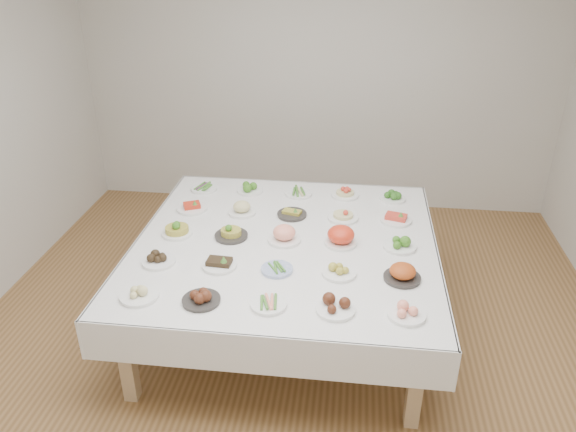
# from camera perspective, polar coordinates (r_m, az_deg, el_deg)

# --- Properties ---
(room_envelope) EXTENTS (5.02, 5.02, 2.81)m
(room_envelope) POSITION_cam_1_polar(r_m,az_deg,el_deg) (3.49, 0.07, 11.16)
(room_envelope) COLOR olive
(room_envelope) RESTS_ON ground
(display_table) EXTENTS (2.21, 2.21, 0.75)m
(display_table) POSITION_cam_1_polar(r_m,az_deg,el_deg) (4.16, -0.25, -3.34)
(display_table) COLOR white
(display_table) RESTS_ON ground
(dish_0) EXTENTS (0.24, 0.24, 0.09)m
(dish_0) POSITION_cam_1_polar(r_m,az_deg,el_deg) (3.62, -14.89, -7.50)
(dish_0) COLOR white
(dish_0) RESTS_ON display_table
(dish_1) EXTENTS (0.23, 0.23, 0.11)m
(dish_1) POSITION_cam_1_polar(r_m,az_deg,el_deg) (3.50, -8.85, -7.93)
(dish_1) COLOR #2E2B28
(dish_1) RESTS_ON display_table
(dish_2) EXTENTS (0.22, 0.22, 0.05)m
(dish_2) POSITION_cam_1_polar(r_m,az_deg,el_deg) (3.44, -1.99, -8.88)
(dish_2) COLOR white
(dish_2) RESTS_ON display_table
(dish_3) EXTENTS (0.23, 0.23, 0.11)m
(dish_3) POSITION_cam_1_polar(r_m,az_deg,el_deg) (3.39, 4.86, -8.91)
(dish_3) COLOR white
(dish_3) RESTS_ON display_table
(dish_4) EXTENTS (0.22, 0.22, 0.10)m
(dish_4) POSITION_cam_1_polar(r_m,az_deg,el_deg) (3.42, 11.99, -9.36)
(dish_4) COLOR white
(dish_4) RESTS_ON display_table
(dish_5) EXTENTS (0.23, 0.23, 0.09)m
(dish_5) POSITION_cam_1_polar(r_m,az_deg,el_deg) (3.95, -13.03, -4.21)
(dish_5) COLOR white
(dish_5) RESTS_ON display_table
(dish_6) EXTENTS (0.23, 0.23, 0.11)m
(dish_6) POSITION_cam_1_polar(r_m,az_deg,el_deg) (3.83, -7.01, -4.53)
(dish_6) COLOR white
(dish_6) RESTS_ON display_table
(dish_7) EXTENTS (0.21, 0.21, 0.05)m
(dish_7) POSITION_cam_1_polar(r_m,az_deg,el_deg) (3.77, -1.13, -5.38)
(dish_7) COLOR #4C66B2
(dish_7) RESTS_ON display_table
(dish_8) EXTENTS (0.23, 0.23, 0.09)m
(dish_8) POSITION_cam_1_polar(r_m,az_deg,el_deg) (3.74, 5.23, -5.45)
(dish_8) COLOR white
(dish_8) RESTS_ON display_table
(dish_9) EXTENTS (0.25, 0.25, 0.15)m
(dish_9) POSITION_cam_1_polar(r_m,az_deg,el_deg) (3.73, 11.59, -5.39)
(dish_9) COLOR #2E2B28
(dish_9) RESTS_ON display_table
(dish_10) EXTENTS (0.24, 0.23, 0.15)m
(dish_10) POSITION_cam_1_polar(r_m,az_deg,el_deg) (4.26, -11.25, -1.03)
(dish_10) COLOR white
(dish_10) RESTS_ON display_table
(dish_11) EXTENTS (0.25, 0.24, 0.15)m
(dish_11) POSITION_cam_1_polar(r_m,az_deg,el_deg) (4.16, -5.82, -1.30)
(dish_11) COLOR #2E2B28
(dish_11) RESTS_ON display_table
(dish_12) EXTENTS (0.24, 0.24, 0.13)m
(dish_12) POSITION_cam_1_polar(r_m,az_deg,el_deg) (4.10, -0.39, -1.87)
(dish_12) COLOR white
(dish_12) RESTS_ON display_table
(dish_13) EXTENTS (0.23, 0.23, 0.15)m
(dish_13) POSITION_cam_1_polar(r_m,az_deg,el_deg) (4.07, 5.40, -1.94)
(dish_13) COLOR white
(dish_13) RESTS_ON display_table
(dish_14) EXTENTS (0.23, 0.23, 0.11)m
(dish_14) POSITION_cam_1_polar(r_m,az_deg,el_deg) (4.09, 11.31, -2.55)
(dish_14) COLOR white
(dish_14) RESTS_ON display_table
(dish_15) EXTENTS (0.24, 0.24, 0.10)m
(dish_15) POSITION_cam_1_polar(r_m,az_deg,el_deg) (4.63, -9.73, 1.02)
(dish_15) COLOR white
(dish_15) RESTS_ON display_table
(dish_16) EXTENTS (0.22, 0.22, 0.12)m
(dish_16) POSITION_cam_1_polar(r_m,az_deg,el_deg) (4.51, -4.71, 0.87)
(dish_16) COLOR white
(dish_16) RESTS_ON display_table
(dish_17) EXTENTS (0.23, 0.23, 0.09)m
(dish_17) POSITION_cam_1_polar(r_m,az_deg,el_deg) (4.47, 0.41, 0.39)
(dish_17) COLOR #2E2B28
(dish_17) RESTS_ON display_table
(dish_18) EXTENTS (0.24, 0.24, 0.12)m
(dish_18) POSITION_cam_1_polar(r_m,az_deg,el_deg) (4.43, 5.63, 0.33)
(dish_18) COLOR white
(dish_18) RESTS_ON display_table
(dish_19) EXTENTS (0.24, 0.24, 0.10)m
(dish_19) POSITION_cam_1_polar(r_m,az_deg,el_deg) (4.46, 10.92, -0.09)
(dish_19) COLOR white
(dish_19) RESTS_ON display_table
(dish_20) EXTENTS (0.22, 0.22, 0.05)m
(dish_20) POSITION_cam_1_polar(r_m,az_deg,el_deg) (4.98, -8.53, 2.87)
(dish_20) COLOR white
(dish_20) RESTS_ON display_table
(dish_21) EXTENTS (0.22, 0.22, 0.11)m
(dish_21) POSITION_cam_1_polar(r_m,az_deg,el_deg) (4.89, -3.88, 3.00)
(dish_21) COLOR white
(dish_21) RESTS_ON display_table
(dish_22) EXTENTS (0.24, 0.23, 0.06)m
(dish_22) POSITION_cam_1_polar(r_m,az_deg,el_deg) (4.83, 1.06, 2.46)
(dish_22) COLOR white
(dish_22) RESTS_ON display_table
(dish_23) EXTENTS (0.23, 0.23, 0.13)m
(dish_23) POSITION_cam_1_polar(r_m,az_deg,el_deg) (4.81, 5.83, 2.61)
(dish_23) COLOR white
(dish_23) RESTS_ON display_table
(dish_24) EXTENTS (0.21, 0.21, 0.09)m
(dish_24) POSITION_cam_1_polar(r_m,az_deg,el_deg) (4.82, 10.59, 2.00)
(dish_24) COLOR white
(dish_24) RESTS_ON display_table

